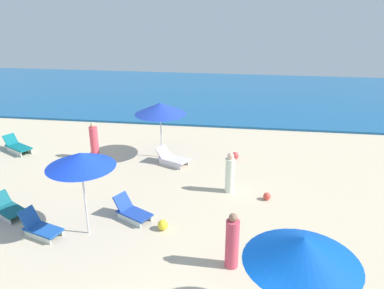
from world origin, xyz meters
name	(u,v)px	position (x,y,z in m)	size (l,w,h in m)	color
ocean	(236,94)	(0.00, 22.66, 0.06)	(60.00, 14.69, 0.12)	#175891
umbrella_0	(80,160)	(-3.81, 5.01, 2.38)	(1.94, 1.94, 2.60)	silver
lounge_chair_0_0	(132,211)	(-2.74, 5.97, 0.26)	(1.36, 1.09, 0.71)	silver
lounge_chair_0_1	(40,227)	(-5.16, 4.72, 0.26)	(1.35, 0.91, 0.76)	silver
umbrella_3	(303,250)	(1.83, 2.03, 2.17)	(2.25, 2.25, 2.45)	silver
lounge_chair_4_0	(17,147)	(-9.44, 10.62, 0.27)	(1.56, 1.21, 0.72)	silver
umbrella_5	(160,109)	(-2.88, 11.03, 2.20)	(2.18, 2.18, 2.44)	silver
lounge_chair_5_0	(172,158)	(-2.28, 10.29, 0.26)	(1.50, 1.17, 0.68)	silver
lounge_chair_6_0	(8,208)	(-6.75, 5.60, 0.26)	(1.40, 1.15, 0.66)	silver
beachgoer_0	(94,142)	(-5.70, 10.47, 0.76)	(0.50, 0.50, 1.63)	#F14A5A
beachgoer_1	(230,174)	(0.23, 8.21, 0.71)	(0.42, 0.42, 1.51)	white
beachgoer_2	(232,242)	(0.48, 4.11, 0.73)	(0.49, 0.49, 1.58)	#D3455C
beach_ball_0	(235,156)	(0.32, 11.19, 0.16)	(0.32, 0.32, 0.32)	#DF3E42
beach_ball_1	(267,196)	(1.55, 7.79, 0.13)	(0.26, 0.26, 0.26)	#DE453A
beach_ball_2	(163,225)	(-1.65, 5.50, 0.16)	(0.32, 0.32, 0.32)	yellow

